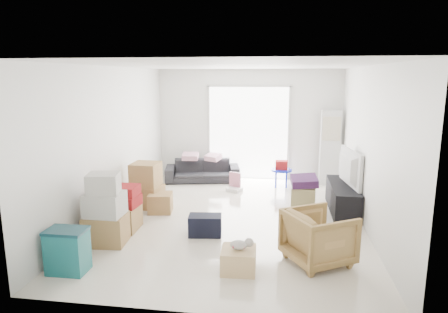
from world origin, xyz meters
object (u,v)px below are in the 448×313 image
Objects in this scene: wood_crate at (239,260)px; sofa at (202,167)px; ac_tower at (330,148)px; storage_bins at (67,251)px; armchair at (319,235)px; television at (344,181)px; kids_table at (281,168)px; tv_console at (343,198)px; ottoman at (303,198)px.

sofa is at bearing 107.12° from wood_crate.
ac_tower is 3.89× the size of wood_crate.
storage_bins is at bearing -170.89° from wood_crate.
ac_tower is 4.29m from armchair.
ac_tower is at bearing -7.10° from television.
sofa reaches higher than wood_crate.
armchair is 1.32× the size of kids_table.
tv_console is 1.35× the size of television.
wood_crate is (-1.05, -0.39, -0.26)m from armchair.
ac_tower is 2.84× the size of kids_table.
tv_console is 0.33m from television.
ac_tower is at bearing 19.33° from kids_table.
armchair reaches higher than kids_table.
ottoman reaches higher than wood_crate.
ac_tower reaches higher than ottoman.
ottoman is 0.72× the size of kids_table.
ottoman is at bearing 177.62° from tv_console.
storage_bins is (-3.26, -0.74, -0.11)m from armchair.
sofa is 3.02× the size of storage_bins.
wood_crate is at bearing 9.11° from storage_bins.
television is 2.57× the size of wood_crate.
ac_tower is 1.13× the size of tv_console.
armchair is 1.15m from wood_crate.
kids_table is at bearing 126.51° from tv_console.
sofa is 1.93m from kids_table.
tv_console is 3.16m from wood_crate.
tv_console is at bearing -88.54° from ac_tower.
ottoman is (3.17, 3.04, -0.07)m from storage_bins.
armchair reaches higher than wood_crate.
wood_crate is at bearing -122.55° from tv_console.
sofa is 4.68m from wood_crate.
sofa is at bearing 149.53° from tv_console.
sofa is at bearing 80.27° from storage_bins.
sofa is at bearing 172.85° from kids_table.
tv_console reaches higher than ottoman.
wood_crate is at bearing -84.05° from sofa.
television reaches higher than tv_console.
sofa is 2.90× the size of kids_table.
ac_tower is 3.07m from sofa.
wood_crate is at bearing -109.81° from ottoman.
ac_tower is at bearing 70.37° from wood_crate.
kids_table is at bearing 27.95° from television.
armchair is at bearing -98.00° from ac_tower.
ottoman is 0.99× the size of wood_crate.
sofa is 4.89m from storage_bins.
ac_tower is at bearing -8.33° from sofa.
sofa reaches higher than ottoman.
ottoman is at bearing -74.29° from kids_table.
kids_table is (1.91, -0.24, 0.09)m from sofa.
television is at bearing -53.49° from kids_table.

